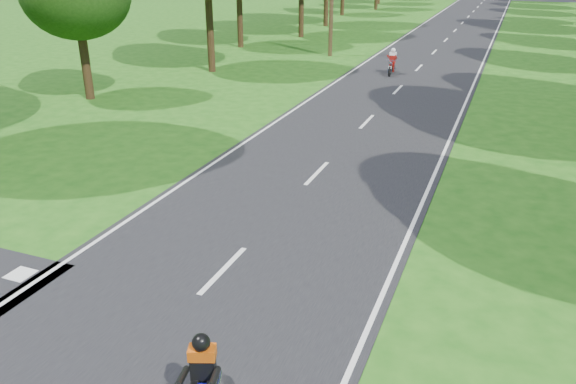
% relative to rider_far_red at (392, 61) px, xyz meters
% --- Properties ---
extents(ground, '(160.00, 160.00, 0.00)m').
position_rel_rider_far_red_xyz_m(ground, '(1.09, -23.59, -0.71)').
color(ground, '#1B5012').
rests_on(ground, ground).
extents(main_road, '(7.00, 140.00, 0.02)m').
position_rel_rider_far_red_xyz_m(main_road, '(1.09, 26.41, -0.70)').
color(main_road, black).
rests_on(main_road, ground).
extents(road_markings, '(7.40, 140.00, 0.01)m').
position_rel_rider_far_red_xyz_m(road_markings, '(0.96, 24.53, -0.68)').
color(road_markings, silver).
rests_on(road_markings, main_road).
extents(rider_far_red, '(0.67, 1.69, 1.37)m').
position_rel_rider_far_red_xyz_m(rider_far_red, '(0.00, 0.00, 0.00)').
color(rider_far_red, '#A6130C').
rests_on(rider_far_red, main_road).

